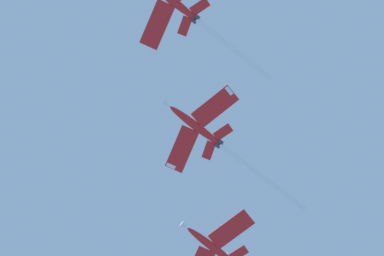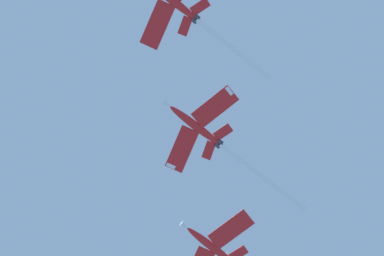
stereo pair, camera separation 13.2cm
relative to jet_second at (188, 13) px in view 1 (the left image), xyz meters
name	(u,v)px [view 1 (the left image)]	position (x,y,z in m)	size (l,w,h in m)	color
jet_second	(188,13)	(0.00, 0.00, 0.00)	(19.32, 29.32, 6.04)	red
jet_third	(212,138)	(8.69, -22.43, -2.72)	(19.55, 31.63, 7.12)	red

